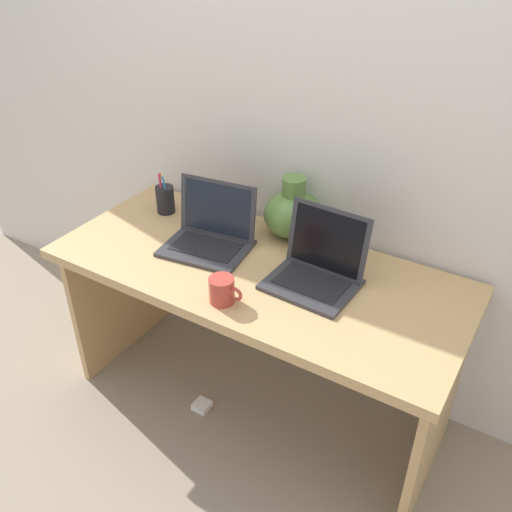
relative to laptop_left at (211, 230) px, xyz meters
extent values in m
plane|color=gray|center=(0.24, -0.05, -0.79)|extent=(6.00, 6.00, 0.00)
cube|color=silver|center=(0.24, 0.33, 0.41)|extent=(4.40, 0.04, 2.40)
cube|color=tan|center=(0.24, -0.05, -0.08)|extent=(1.57, 0.68, 0.04)
cube|color=tan|center=(-0.51, -0.05, -0.45)|extent=(0.03, 0.58, 0.69)
cube|color=tan|center=(0.98, -0.05, -0.45)|extent=(0.03, 0.58, 0.69)
cube|color=#333338|center=(0.01, -0.05, -0.06)|extent=(0.36, 0.29, 0.01)
cube|color=black|center=(0.01, -0.05, -0.05)|extent=(0.28, 0.18, 0.00)
cube|color=#333338|center=(-0.01, 0.06, 0.07)|extent=(0.33, 0.09, 0.23)
cube|color=black|center=(-0.01, 0.06, 0.07)|extent=(0.29, 0.08, 0.20)
cube|color=#333338|center=(0.46, -0.05, -0.06)|extent=(0.32, 0.26, 0.01)
cube|color=black|center=(0.46, -0.05, -0.05)|extent=(0.25, 0.16, 0.00)
cube|color=#333338|center=(0.47, 0.06, 0.07)|extent=(0.31, 0.06, 0.25)
cube|color=black|center=(0.47, 0.06, 0.07)|extent=(0.27, 0.06, 0.22)
ellipsoid|color=#5B843D|center=(0.24, 0.23, 0.03)|extent=(0.24, 0.24, 0.19)
cylinder|color=#5B843D|center=(0.24, 0.23, 0.15)|extent=(0.09, 0.09, 0.08)
cylinder|color=#B23D33|center=(0.24, -0.28, -0.02)|extent=(0.09, 0.09, 0.09)
torus|color=#B23D33|center=(0.30, -0.28, -0.01)|extent=(0.05, 0.01, 0.05)
cylinder|color=black|center=(-0.32, 0.11, 0.00)|extent=(0.08, 0.08, 0.12)
cylinder|color=#D83359|center=(-0.33, 0.10, 0.05)|extent=(0.02, 0.01, 0.15)
cylinder|color=#338CBF|center=(-0.31, 0.11, 0.04)|extent=(0.02, 0.03, 0.14)
cylinder|color=orange|center=(-0.34, 0.11, 0.04)|extent=(0.02, 0.03, 0.14)
cube|color=white|center=(0.05, -0.20, -0.78)|extent=(0.07, 0.07, 0.03)
camera|label=1|loc=(1.13, -1.51, 1.11)|focal=39.10mm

